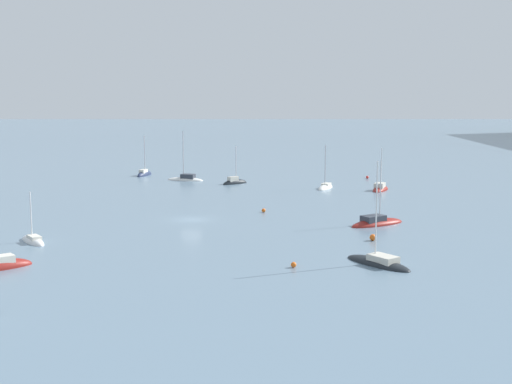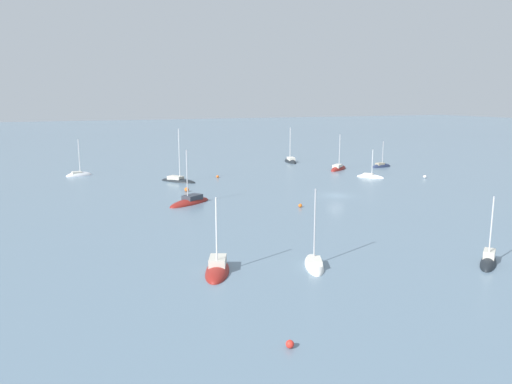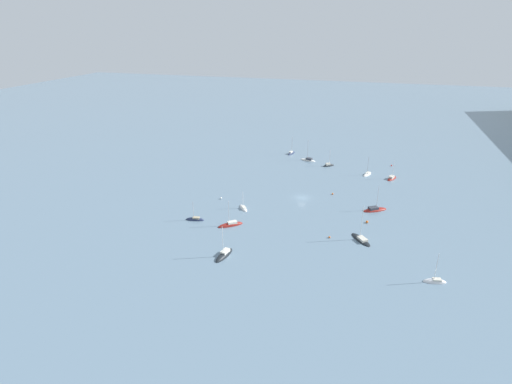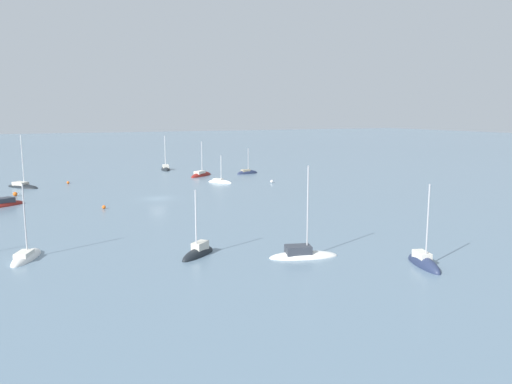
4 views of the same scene
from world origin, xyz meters
TOP-DOWN VIEW (x-y plane):
  - ground_plane at (0.00, 0.00)m, footprint 600.00×600.00m
  - sailboat_0 at (-28.99, 20.33)m, footprint 6.06×3.91m
  - sailboat_3 at (-47.22, -13.34)m, footprint 5.83×3.02m
  - sailboat_4 at (-26.99, 29.32)m, footprint 6.65×4.48m
  - sailboat_5 at (13.54, -16.38)m, footprint 5.39×4.56m
  - sailboat_7 at (-35.01, 4.69)m, footprint 4.33×4.94m
  - sailboat_8 at (23.68, 20.32)m, footprint 7.79×6.77m
  - sailboat_9 at (-39.92, -4.53)m, footprint 4.17×7.31m
  - sailboat_11 at (3.32, 23.58)m, footprint 6.51×8.22m
  - mooring_buoy_0 at (-42.20, 29.54)m, footprint 0.54×0.54m
  - mooring_buoy_2 at (-5.61, 9.50)m, footprint 0.55×0.55m
  - mooring_buoy_3 at (24.85, 11.99)m, footprint 0.55×0.55m
  - mooring_buoy_4 at (12.80, 21.55)m, footprint 0.74×0.74m

SIDE VIEW (x-z plane):
  - ground_plane at x=0.00m, z-range 0.00..0.00m
  - sailboat_5 at x=13.54m, z-range -3.07..3.21m
  - sailboat_0 at x=-28.99m, z-range -3.99..4.14m
  - sailboat_3 at x=-47.22m, z-range -4.24..4.46m
  - sailboat_11 at x=3.32m, z-range -4.33..4.56m
  - sailboat_8 at x=23.68m, z-range -5.20..5.44m
  - sailboat_4 at x=-26.99m, z-range -3.76..4.03m
  - sailboat_7 at x=-35.01m, z-range -3.61..3.88m
  - sailboat_9 at x=-39.92m, z-range -4.67..4.99m
  - mooring_buoy_0 at x=-42.20m, z-range 0.00..0.54m
  - mooring_buoy_3 at x=24.85m, z-range 0.00..0.55m
  - mooring_buoy_2 at x=-5.61m, z-range 0.00..0.55m
  - mooring_buoy_4 at x=12.80m, z-range 0.00..0.74m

